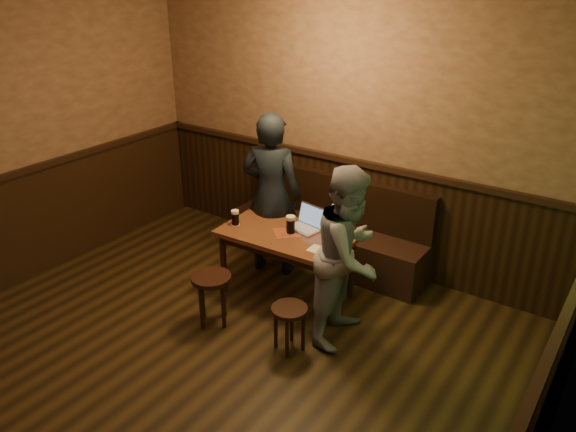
% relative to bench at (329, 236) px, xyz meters
% --- Properties ---
extents(room, '(5.04, 6.04, 2.84)m').
position_rel_bench_xyz_m(room, '(0.05, -2.53, 0.89)').
color(room, black).
rests_on(room, ground).
extents(bench, '(2.20, 0.50, 0.95)m').
position_rel_bench_xyz_m(bench, '(0.00, 0.00, 0.00)').
color(bench, black).
rests_on(bench, ground).
extents(pub_table, '(1.29, 0.77, 0.68)m').
position_rel_bench_xyz_m(pub_table, '(-0.00, -0.80, 0.27)').
color(pub_table, '#583319').
rests_on(pub_table, ground).
extents(stool_left, '(0.39, 0.39, 0.48)m').
position_rel_bench_xyz_m(stool_left, '(-0.28, -1.58, 0.08)').
color(stool_left, black).
rests_on(stool_left, ground).
extents(stool_right, '(0.41, 0.41, 0.41)m').
position_rel_bench_xyz_m(stool_right, '(0.52, -1.51, 0.02)').
color(stool_right, black).
rests_on(stool_right, ground).
extents(pint_left, '(0.10, 0.10, 0.16)m').
position_rel_bench_xyz_m(pint_left, '(-0.51, -0.94, 0.44)').
color(pint_left, '#A71421').
rests_on(pint_left, pub_table).
extents(pint_mid, '(0.11, 0.11, 0.18)m').
position_rel_bench_xyz_m(pint_mid, '(0.03, -0.79, 0.45)').
color(pint_mid, '#A71421').
rests_on(pint_mid, pub_table).
extents(pint_right, '(0.09, 0.09, 0.15)m').
position_rel_bench_xyz_m(pint_right, '(0.44, -0.79, 0.43)').
color(pint_right, '#A71421').
rests_on(pint_right, pub_table).
extents(laptop, '(0.35, 0.30, 0.22)m').
position_rel_bench_xyz_m(laptop, '(0.10, -0.61, 0.42)').
color(laptop, silver).
rests_on(laptop, pub_table).
extents(menu, '(0.23, 0.16, 0.00)m').
position_rel_bench_xyz_m(menu, '(0.45, -0.93, 0.36)').
color(menu, silver).
rests_on(menu, pub_table).
extents(person_suit, '(0.72, 0.58, 1.71)m').
position_rel_bench_xyz_m(person_suit, '(-0.41, -0.48, 0.55)').
color(person_suit, black).
rests_on(person_suit, ground).
extents(person_grey, '(0.64, 0.80, 1.57)m').
position_rel_bench_xyz_m(person_grey, '(0.80, -1.04, 0.47)').
color(person_grey, gray).
rests_on(person_grey, ground).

